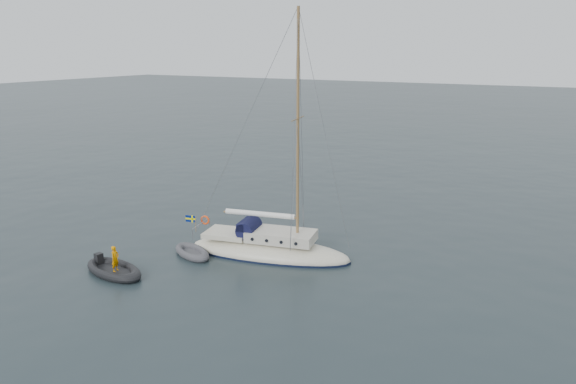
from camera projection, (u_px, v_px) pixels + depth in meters
The scene contains 4 objects.
ground at pixel (325, 273), 27.60m from camera, with size 300.00×300.00×0.00m, color black.
sailboat at pixel (269, 237), 29.67m from camera, with size 9.29×2.78×13.23m.
dinghy at pixel (192, 252), 29.84m from camera, with size 2.88×1.30×0.41m.
rib at pixel (114, 269), 27.45m from camera, with size 3.81×1.73×1.48m.
Camera 1 is at (10.90, -23.37, 10.78)m, focal length 35.00 mm.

